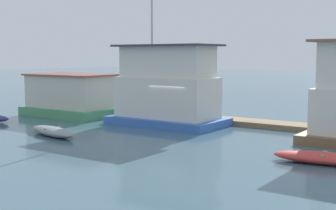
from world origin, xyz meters
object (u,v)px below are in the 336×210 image
Objects in this scene: dinghy_red at (324,158)px; mooring_post_near_right at (195,107)px; houseboat_green at (71,96)px; houseboat_blue at (167,89)px; mooring_post_far_right at (128,107)px; dinghy_grey at (52,131)px.

mooring_post_near_right is (-10.03, 6.60, 0.78)m from dinghy_red.
houseboat_green is 8.08m from houseboat_blue.
houseboat_blue is at bearing -20.60° from mooring_post_far_right.
dinghy_grey is at bearing -112.56° from houseboat_blue.
mooring_post_far_right is at bearing 101.72° from dinghy_grey.
houseboat_green reaches higher than dinghy_grey.
dinghy_grey is (5.26, -6.31, -1.16)m from houseboat_green.
mooring_post_near_right is at bearing 61.13° from houseboat_blue.
dinghy_grey is at bearing -113.89° from mooring_post_near_right.
mooring_post_near_right is at bearing 146.63° from dinghy_red.
dinghy_red is (10.96, -4.91, -1.97)m from houseboat_blue.
dinghy_red is 16.83m from mooring_post_far_right.
houseboat_green is at bearing -177.41° from houseboat_blue.
mooring_post_far_right is at bearing 180.00° from mooring_post_near_right.
houseboat_blue reaches higher than houseboat_green.
dinghy_grey is 13.85m from dinghy_red.
mooring_post_near_right reaches higher than mooring_post_far_right.
houseboat_blue is 2.27m from mooring_post_near_right.
mooring_post_near_right is (5.44, 0.00, 0.36)m from mooring_post_far_right.
mooring_post_far_right is at bearing 30.29° from houseboat_green.
houseboat_green is 1.60× the size of dinghy_grey.
mooring_post_near_right is (3.71, 8.37, 0.78)m from dinghy_grey.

